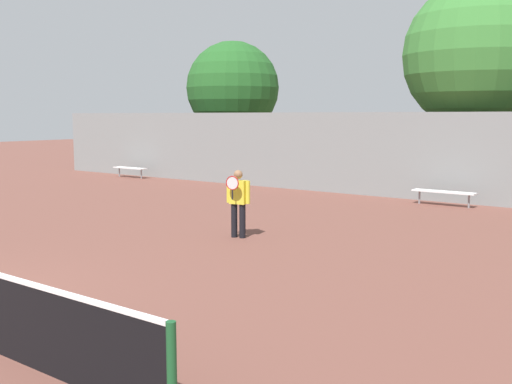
{
  "coord_description": "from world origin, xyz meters",
  "views": [
    {
      "loc": [
        8.97,
        -3.54,
        2.72
      ],
      "look_at": [
        0.4,
        8.04,
        0.88
      ],
      "focal_mm": 42.0,
      "sensor_mm": 36.0,
      "label": 1
    }
  ],
  "objects_px": {
    "tree_green_tall": "(233,88)",
    "tree_green_broad": "(478,55)",
    "bench_courtside_far": "(130,168)",
    "bench_adjacent_court": "(444,192)",
    "tennis_player": "(238,200)"
  },
  "relations": [
    {
      "from": "tennis_player",
      "to": "bench_adjacent_court",
      "type": "relative_size",
      "value": 0.8
    },
    {
      "from": "bench_adjacent_court",
      "to": "tree_green_broad",
      "type": "bearing_deg",
      "value": 91.53
    },
    {
      "from": "bench_courtside_far",
      "to": "tree_green_broad",
      "type": "xyz_separation_m",
      "value": [
        13.92,
        3.13,
        4.32
      ]
    },
    {
      "from": "bench_courtside_far",
      "to": "tree_green_tall",
      "type": "distance_m",
      "value": 6.33
    },
    {
      "from": "tree_green_broad",
      "to": "bench_courtside_far",
      "type": "bearing_deg",
      "value": -167.34
    },
    {
      "from": "tennis_player",
      "to": "bench_adjacent_court",
      "type": "height_order",
      "value": "tennis_player"
    },
    {
      "from": "bench_courtside_far",
      "to": "tree_green_broad",
      "type": "relative_size",
      "value": 0.25
    },
    {
      "from": "bench_courtside_far",
      "to": "tree_green_tall",
      "type": "bearing_deg",
      "value": 67.6
    },
    {
      "from": "tree_green_tall",
      "to": "tree_green_broad",
      "type": "bearing_deg",
      "value": -7.99
    },
    {
      "from": "tree_green_tall",
      "to": "tree_green_broad",
      "type": "distance_m",
      "value": 12.08
    },
    {
      "from": "bench_courtside_far",
      "to": "tree_green_tall",
      "type": "relative_size",
      "value": 0.29
    },
    {
      "from": "bench_adjacent_court",
      "to": "tree_green_tall",
      "type": "distance_m",
      "value": 13.44
    },
    {
      "from": "bench_courtside_far",
      "to": "bench_adjacent_court",
      "type": "xyz_separation_m",
      "value": [
        14.0,
        0.0,
        0.0
      ]
    },
    {
      "from": "bench_courtside_far",
      "to": "tree_green_broad",
      "type": "distance_m",
      "value": 14.91
    },
    {
      "from": "tennis_player",
      "to": "bench_courtside_far",
      "type": "distance_m",
      "value": 14.08
    }
  ]
}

